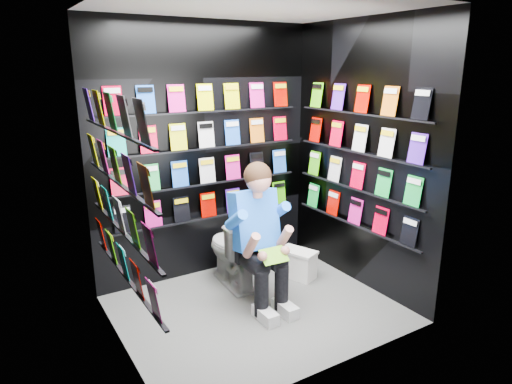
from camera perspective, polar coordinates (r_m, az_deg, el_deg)
floor at (r=4.33m, az=0.04°, el=-14.43°), size 2.40×2.40×0.00m
ceiling at (r=3.78m, az=0.05°, el=22.19°), size 2.40×2.40×0.00m
wall_back at (r=4.71m, az=-6.33°, el=4.90°), size 2.40×0.04×2.60m
wall_front at (r=3.07m, az=9.84°, el=-1.03°), size 2.40×0.04×2.60m
wall_left at (r=3.40m, az=-17.48°, el=0.10°), size 0.04×2.00×2.60m
wall_right at (r=4.58m, az=13.01°, el=4.28°), size 0.04×2.00×2.60m
comics_back at (r=4.69m, az=-6.18°, el=4.90°), size 2.10×0.06×1.37m
comics_left at (r=3.40m, az=-17.00°, el=0.25°), size 0.06×1.70×1.37m
comics_right at (r=4.56m, az=12.74°, el=4.31°), size 0.06×1.70×1.37m
toilet at (r=4.63m, az=-2.81°, el=-7.27°), size 0.47×0.78×0.73m
longbox at (r=4.88m, az=5.21°, el=-9.05°), size 0.32×0.41×0.27m
longbox_lid at (r=4.82m, az=5.26°, el=-7.42°), size 0.35×0.44×0.03m
reader at (r=4.17m, az=-0.38°, el=-3.62°), size 0.61×0.84×1.49m
held_comic at (r=3.98m, az=2.25°, el=-7.93°), size 0.25×0.16×0.10m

